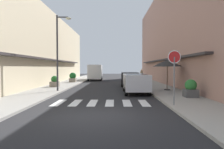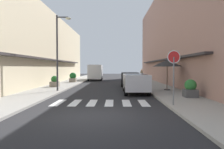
% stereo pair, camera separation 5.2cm
% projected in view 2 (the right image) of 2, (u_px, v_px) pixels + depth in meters
% --- Properties ---
extents(ground_plane, '(83.17, 83.17, 0.00)m').
position_uv_depth(ground_plane, '(108.00, 85.00, 23.65)').
color(ground_plane, '#232326').
extents(sidewalk_left, '(2.94, 52.93, 0.12)m').
position_uv_depth(sidewalk_left, '(65.00, 84.00, 23.72)').
color(sidewalk_left, gray).
rests_on(sidewalk_left, ground_plane).
extents(sidewalk_right, '(2.94, 52.93, 0.12)m').
position_uv_depth(sidewalk_right, '(151.00, 84.00, 23.58)').
color(sidewalk_right, '#9E998E').
rests_on(sidewalk_right, ground_plane).
extents(building_row_left, '(5.50, 36.02, 8.38)m').
position_uv_depth(building_row_left, '(33.00, 49.00, 24.53)').
color(building_row_left, beige).
rests_on(building_row_left, ground_plane).
extents(building_row_right, '(5.50, 36.02, 11.58)m').
position_uv_depth(building_row_right, '(184.00, 34.00, 24.21)').
color(building_row_right, '#A87A6B').
rests_on(building_row_right, ground_plane).
extents(crosswalk, '(5.20, 2.20, 0.01)m').
position_uv_depth(crosswalk, '(101.00, 103.00, 11.63)').
color(crosswalk, silver).
rests_on(crosswalk, ground_plane).
extents(parked_car_near, '(1.81, 4.30, 1.47)m').
position_uv_depth(parked_car_near, '(135.00, 81.00, 15.84)').
color(parked_car_near, silver).
rests_on(parked_car_near, ground_plane).
extents(parked_car_mid, '(1.93, 4.26, 1.47)m').
position_uv_depth(parked_car_mid, '(130.00, 77.00, 22.16)').
color(parked_car_mid, black).
rests_on(parked_car_mid, ground_plane).
extents(delivery_van, '(2.11, 5.44, 2.37)m').
position_uv_depth(delivery_van, '(96.00, 71.00, 32.03)').
color(delivery_van, silver).
rests_on(delivery_van, ground_plane).
extents(round_street_sign, '(0.65, 0.07, 2.69)m').
position_uv_depth(round_street_sign, '(174.00, 63.00, 10.26)').
color(round_street_sign, slate).
rests_on(round_street_sign, sidewalk_right).
extents(street_lamp, '(1.19, 0.28, 5.95)m').
position_uv_depth(street_lamp, '(59.00, 45.00, 16.50)').
color(street_lamp, '#38383D').
rests_on(street_lamp, sidewalk_left).
extents(cafe_umbrella, '(2.39, 2.39, 2.48)m').
position_uv_depth(cafe_umbrella, '(167.00, 63.00, 17.13)').
color(cafe_umbrella, '#262626').
rests_on(cafe_umbrella, sidewalk_right).
extents(planter_corner, '(0.79, 0.79, 1.11)m').
position_uv_depth(planter_corner, '(190.00, 89.00, 13.03)').
color(planter_corner, '#4C4C4C').
rests_on(planter_corner, sidewalk_right).
extents(planter_midblock, '(0.78, 0.78, 1.05)m').
position_uv_depth(planter_midblock, '(55.00, 82.00, 20.11)').
color(planter_midblock, gray).
rests_on(planter_midblock, sidewalk_left).
extents(planter_far, '(0.84, 0.84, 1.20)m').
position_uv_depth(planter_far, '(73.00, 77.00, 26.48)').
color(planter_far, gray).
rests_on(planter_far, sidewalk_left).
extents(pedestrian_walking_near, '(0.34, 0.34, 1.64)m').
position_uv_depth(pedestrian_walking_near, '(142.00, 76.00, 25.25)').
color(pedestrian_walking_near, '#282B33').
rests_on(pedestrian_walking_near, sidewalk_right).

